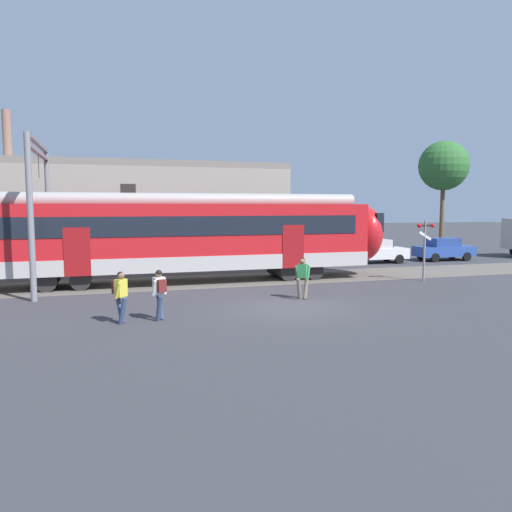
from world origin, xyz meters
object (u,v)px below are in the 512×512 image
Objects in this scene: parked_car_blue at (444,249)px; crossing_signal at (425,241)px; pedestrian_white at (160,290)px; pedestrian_green at (303,275)px; parked_car_white at (376,251)px; pedestrian_yellow at (120,293)px.

parked_car_blue is 1.34× the size of crossing_signal.
pedestrian_green is at bearing 20.19° from pedestrian_white.
pedestrian_white and pedestrian_green have the same top height.
parked_car_white is 5.25m from parked_car_blue.
parked_car_white is (9.37, 10.45, -0.21)m from pedestrian_green.
pedestrian_green is at bearing -144.33° from parked_car_blue.
parked_car_blue is at bearing 30.32° from pedestrian_yellow.
pedestrian_yellow is at bearing -177.84° from pedestrian_white.
pedestrian_yellow is at bearing -149.68° from parked_car_blue.
pedestrian_white is at bearing -159.91° from crossing_signal.
pedestrian_yellow is at bearing -142.44° from parked_car_white.
crossing_signal reaches higher than pedestrian_green.
pedestrian_green reaches higher than parked_car_white.
pedestrian_green is 8.13m from crossing_signal.
pedestrian_white is at bearing 2.16° from pedestrian_yellow.
pedestrian_yellow is 0.56× the size of crossing_signal.
parked_car_blue is (20.48, 12.65, -0.21)m from pedestrian_white.
pedestrian_white is 24.07m from parked_car_blue.
parked_car_white is at bearing 37.56° from pedestrian_yellow.
parked_car_white is 1.01× the size of parked_car_blue.
pedestrian_white is 0.56× the size of crossing_signal.
crossing_signal is (14.67, 4.96, 1.02)m from pedestrian_yellow.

